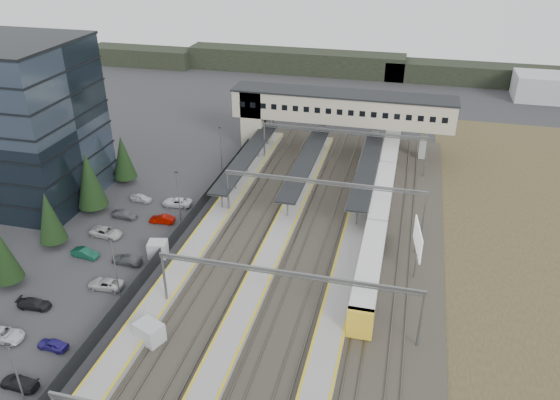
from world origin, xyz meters
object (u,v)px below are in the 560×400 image
(footbridge, at_px, (327,109))
(billboard, at_px, (418,240))
(office_building, at_px, (5,122))
(relay_cabin_far, at_px, (158,249))
(relay_cabin_near, at_px, (150,333))
(train, at_px, (382,200))

(footbridge, distance_m, billboard, 39.46)
(office_building, distance_m, relay_cabin_far, 32.64)
(office_building, height_order, relay_cabin_far, office_building)
(relay_cabin_near, xyz_separation_m, footbridge, (8.90, 55.98, 6.76))
(office_building, height_order, relay_cabin_near, office_building)
(train, height_order, billboard, billboard)
(office_building, relative_size, billboard, 3.75)
(office_building, relative_size, relay_cabin_far, 8.93)
(relay_cabin_near, xyz_separation_m, train, (21.19, 34.23, 0.82))
(relay_cabin_near, xyz_separation_m, billboard, (26.51, 20.91, 2.65))
(relay_cabin_far, bearing_deg, train, 35.10)
(relay_cabin_near, bearing_deg, office_building, 143.25)
(relay_cabin_near, distance_m, train, 40.27)
(office_building, relative_size, relay_cabin_near, 7.17)
(train, bearing_deg, relay_cabin_near, -121.77)
(office_building, height_order, billboard, office_building)
(footbridge, xyz_separation_m, train, (12.30, -21.76, -5.94))
(relay_cabin_near, distance_m, billboard, 33.87)
(relay_cabin_far, bearing_deg, billboard, 10.24)
(billboard, bearing_deg, relay_cabin_far, -169.76)
(footbridge, relative_size, billboard, 6.24)
(office_building, distance_m, billboard, 62.09)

